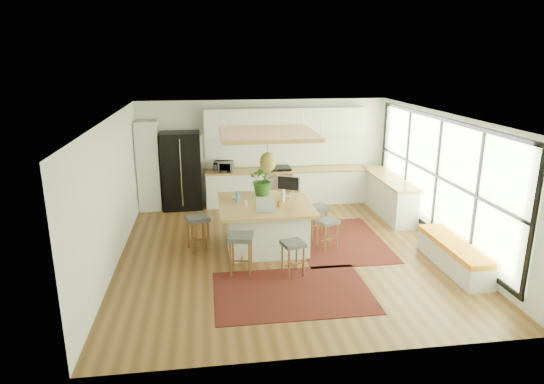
{
  "coord_description": "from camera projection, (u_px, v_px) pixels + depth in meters",
  "views": [
    {
      "loc": [
        -1.48,
        -8.69,
        3.8
      ],
      "look_at": [
        -0.2,
        0.5,
        1.1
      ],
      "focal_mm": 31.17,
      "sensor_mm": 36.0,
      "label": 1
    }
  ],
  "objects": [
    {
      "name": "stool_near_right",
      "position": [
        293.0,
        256.0,
        8.39
      ],
      "size": [
        0.46,
        0.46,
        0.63
      ],
      "primitive_type": null,
      "rotation": [
        0.0,
        0.0,
        0.26
      ],
      "color": "#3D4044",
      "rests_on": "floor"
    },
    {
      "name": "back_counter_top",
      "position": [
        286.0,
        170.0,
        12.36
      ],
      "size": [
        4.24,
        0.64,
        0.05
      ],
      "primitive_type": "cube",
      "color": "olive",
      "rests_on": "back_counter_base"
    },
    {
      "name": "pantry",
      "position": [
        149.0,
        166.0,
        11.84
      ],
      "size": [
        0.55,
        0.6,
        2.25
      ],
      "primitive_type": "cube",
      "color": "silver",
      "rests_on": "floor"
    },
    {
      "name": "fridge",
      "position": [
        182.0,
        173.0,
        11.98
      ],
      "size": [
        0.99,
        0.78,
        1.96
      ],
      "primitive_type": null,
      "rotation": [
        0.0,
        0.0,
        0.01
      ],
      "color": "black",
      "rests_on": "floor"
    },
    {
      "name": "stool_right_back",
      "position": [
        317.0,
        220.0,
        10.24
      ],
      "size": [
        0.42,
        0.42,
        0.68
      ],
      "primitive_type": null,
      "rotation": [
        0.0,
        0.0,
        1.62
      ],
      "color": "#3D4044",
      "rests_on": "floor"
    },
    {
      "name": "range",
      "position": [
        277.0,
        185.0,
        12.44
      ],
      "size": [
        0.76,
        0.62,
        1.0
      ],
      "primitive_type": null,
      "color": "#A5A5AA",
      "rests_on": "floor"
    },
    {
      "name": "island_bottle_3",
      "position": [
        282.0,
        197.0,
        9.57
      ],
      "size": [
        0.07,
        0.07,
        0.19
      ],
      "primitive_type": "cylinder",
      "color": "silver",
      "rests_on": "island"
    },
    {
      "name": "wall_right",
      "position": [
        444.0,
        180.0,
        9.57
      ],
      "size": [
        0.0,
        7.0,
        7.0
      ],
      "primitive_type": "plane",
      "rotation": [
        1.57,
        0.0,
        -1.57
      ],
      "color": "silver",
      "rests_on": "ground"
    },
    {
      "name": "laptop",
      "position": [
        265.0,
        205.0,
        8.96
      ],
      "size": [
        0.4,
        0.42,
        0.27
      ],
      "primitive_type": null,
      "rotation": [
        0.0,
        0.0,
        -0.1
      ],
      "color": "#A5A5AA",
      "rests_on": "island"
    },
    {
      "name": "island_bowl",
      "position": [
        236.0,
        198.0,
        9.76
      ],
      "size": [
        0.24,
        0.24,
        0.05
      ],
      "primitive_type": "imported",
      "rotation": [
        0.0,
        0.0,
        0.24
      ],
      "color": "silver",
      "rests_on": "island"
    },
    {
      "name": "rug_near",
      "position": [
        292.0,
        292.0,
        7.85
      ],
      "size": [
        2.6,
        1.8,
        0.01
      ],
      "primitive_type": "cube",
      "color": "black",
      "rests_on": "floor"
    },
    {
      "name": "upper_cabinets",
      "position": [
        286.0,
        122.0,
        12.15
      ],
      "size": [
        4.2,
        0.34,
        0.7
      ],
      "primitive_type": "cube",
      "color": "silver",
      "rests_on": "wall_back"
    },
    {
      "name": "wall_back",
      "position": [
        264.0,
        151.0,
        12.47
      ],
      "size": [
        6.5,
        0.0,
        6.5
      ],
      "primitive_type": "plane",
      "rotation": [
        1.57,
        0.0,
        0.0
      ],
      "color": "silver",
      "rests_on": "ground"
    },
    {
      "name": "stool_right_front",
      "position": [
        327.0,
        232.0,
        9.52
      ],
      "size": [
        0.48,
        0.48,
        0.63
      ],
      "primitive_type": null,
      "rotation": [
        0.0,
        0.0,
        1.93
      ],
      "color": "#3D4044",
      "rests_on": "floor"
    },
    {
      "name": "floor",
      "position": [
        285.0,
        251.0,
        9.52
      ],
      "size": [
        7.0,
        7.0,
        0.0
      ],
      "primitive_type": "plane",
      "color": "#573519",
      "rests_on": "ground"
    },
    {
      "name": "island_bottle_1",
      "position": [
        246.0,
        201.0,
        9.29
      ],
      "size": [
        0.07,
        0.07,
        0.19
      ],
      "primitive_type": "cylinder",
      "color": "white",
      "rests_on": "island"
    },
    {
      "name": "microwave",
      "position": [
        224.0,
        165.0,
        12.07
      ],
      "size": [
        0.52,
        0.35,
        0.32
      ],
      "primitive_type": "imported",
      "rotation": [
        0.0,
        0.0,
        -0.19
      ],
      "color": "#A5A5AA",
      "rests_on": "back_counter_top"
    },
    {
      "name": "rug_right",
      "position": [
        340.0,
        240.0,
        10.03
      ],
      "size": [
        1.8,
        2.6,
        0.01
      ],
      "primitive_type": "cube",
      "color": "black",
      "rests_on": "floor"
    },
    {
      "name": "window_wall",
      "position": [
        442.0,
        178.0,
        9.55
      ],
      "size": [
        0.1,
        6.2,
        2.6
      ],
      "primitive_type": null,
      "color": "black",
      "rests_on": "wall_right"
    },
    {
      "name": "island_bottle_2",
      "position": [
        280.0,
        202.0,
        9.23
      ],
      "size": [
        0.07,
        0.07,
        0.19
      ],
      "primitive_type": "cylinder",
      "color": "#905E30",
      "rests_on": "island"
    },
    {
      "name": "monitor",
      "position": [
        288.0,
        185.0,
        9.8
      ],
      "size": [
        0.53,
        0.41,
        0.47
      ],
      "primitive_type": null,
      "rotation": [
        0.0,
        0.0,
        -0.53
      ],
      "color": "#A5A5AA",
      "rests_on": "island"
    },
    {
      "name": "right_counter_base",
      "position": [
        389.0,
        196.0,
        11.68
      ],
      "size": [
        0.6,
        2.5,
        0.88
      ],
      "primitive_type": "cube",
      "color": "silver",
      "rests_on": "floor"
    },
    {
      "name": "backsplash",
      "position": [
        284.0,
        151.0,
        12.52
      ],
      "size": [
        4.2,
        0.02,
        0.8
      ],
      "primitive_type": "cube",
      "color": "white",
      "rests_on": "wall_back"
    },
    {
      "name": "island_bottle_0",
      "position": [
        237.0,
        198.0,
        9.5
      ],
      "size": [
        0.07,
        0.07,
        0.19
      ],
      "primitive_type": "cylinder",
      "color": "#2F86BF",
      "rests_on": "island"
    },
    {
      "name": "stool_near_left",
      "position": [
        241.0,
        255.0,
        8.46
      ],
      "size": [
        0.51,
        0.51,
        0.74
      ],
      "primitive_type": null,
      "rotation": [
        0.0,
        0.0,
        -0.18
      ],
      "color": "#3D4044",
      "rests_on": "floor"
    },
    {
      "name": "right_counter_top",
      "position": [
        390.0,
        178.0,
        11.56
      ],
      "size": [
        0.64,
        2.54,
        0.05
      ],
      "primitive_type": "cube",
      "color": "olive",
      "rests_on": "right_counter_base"
    },
    {
      "name": "island",
      "position": [
        265.0,
        225.0,
        9.64
      ],
      "size": [
        1.85,
        1.85,
        0.93
      ],
      "primitive_type": null,
      "color": "olive",
      "rests_on": "floor"
    },
    {
      "name": "stool_left_side",
      "position": [
        198.0,
        233.0,
        9.49
      ],
      "size": [
        0.53,
        0.53,
        0.71
      ],
      "primitive_type": null,
      "rotation": [
        0.0,
        0.0,
        -1.25
      ],
      "color": "#3D4044",
      "rests_on": "floor"
    },
    {
      "name": "island_plant",
      "position": [
        263.0,
        183.0,
        9.99
      ],
      "size": [
        0.69,
        0.75,
        0.53
      ],
      "primitive_type": "imported",
      "rotation": [
        0.0,
        0.0,
        0.12
      ],
      "color": "#1E4C19",
      "rests_on": "island"
    },
    {
      "name": "ceiling_panel",
      "position": [
        268.0,
        147.0,
        9.29
      ],
      "size": [
        1.86,
        1.86,
        0.8
      ],
      "primitive_type": null,
      "color": "olive",
      "rests_on": "ceiling"
    },
    {
      "name": "wall_front",
      "position": [
        333.0,
        262.0,
        5.81
      ],
      "size": [
        6.5,
        0.0,
        6.5
      ],
      "primitive_type": "plane",
      "rotation": [
        -1.57,
        0.0,
        0.0
      ],
      "color": "silver",
      "rests_on": "ground"
    },
    {
      "name": "wall_left",
      "position": [
        112.0,
        193.0,
        8.71
      ],
      "size": [
        0.0,
        7.0,
        7.0
      ],
      "primitive_type": "plane",
      "rotation": [
        1.57,
        0.0,
        1.57
      ],
      "color": "silver",
      "rests_on": "ground"
    },
    {
      "name": "window_bench",
      "position": [
        454.0,
        255.0,
        8.7
      ],
      "size": [
        0.52,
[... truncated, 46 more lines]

